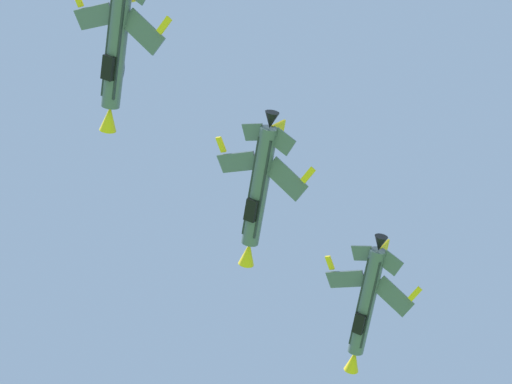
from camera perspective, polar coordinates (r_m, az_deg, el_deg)
name	(u,v)px	position (r m, az deg, el deg)	size (l,w,h in m)	color
fighter_jet_lead	(366,304)	(108.31, 6.04, -6.13)	(9.46, 15.81, 5.26)	#4C5666
fighter_jet_left_wing	(259,189)	(98.89, 0.16, 0.14)	(9.31, 15.81, 5.36)	#4C5666
fighter_jet_right_wing	(117,46)	(93.83, -7.62, 7.94)	(9.23, 15.81, 5.41)	#4C5666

